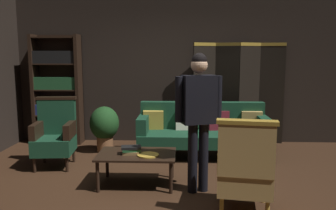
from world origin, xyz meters
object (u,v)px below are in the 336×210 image
at_px(bookshelf, 57,86).
at_px(book_green_cloth, 131,150).
at_px(armchair_wing_left, 55,134).
at_px(velvet_couch, 202,129).
at_px(brass_tray, 148,155).
at_px(folding_screen, 238,92).
at_px(coffee_table, 137,157).
at_px(potted_plant, 104,126).
at_px(armchair_gilt_accent, 245,168).
at_px(standing_figure, 199,110).
at_px(book_black_cloth, 131,147).
at_px(book_tan_leather, 131,152).

relative_size(bookshelf, book_green_cloth, 9.01).
xyz_separation_m(bookshelf, armchair_wing_left, (0.44, -1.37, -0.60)).
height_order(velvet_couch, brass_tray, velvet_couch).
bearing_deg(brass_tray, bookshelf, 131.46).
bearing_deg(brass_tray, folding_screen, 57.09).
xyz_separation_m(velvet_couch, armchair_wing_left, (-2.26, -0.64, 0.03)).
height_order(coffee_table, potted_plant, potted_plant).
xyz_separation_m(armchair_gilt_accent, standing_figure, (-0.47, 0.55, 0.54)).
bearing_deg(potted_plant, coffee_table, -63.24).
relative_size(velvet_couch, brass_tray, 7.77).
bearing_deg(book_black_cloth, armchair_wing_left, 149.76).
height_order(standing_figure, book_green_cloth, standing_figure).
bearing_deg(bookshelf, standing_figure, -41.71).
xyz_separation_m(coffee_table, standing_figure, (0.78, -0.18, 0.65)).
relative_size(potted_plant, book_green_cloth, 3.50).
xyz_separation_m(standing_figure, potted_plant, (-1.54, 1.69, -0.57)).
relative_size(armchair_wing_left, standing_figure, 0.61).
bearing_deg(coffee_table, standing_figure, -13.25).
bearing_deg(potted_plant, armchair_gilt_accent, -48.18).
distance_m(potted_plant, brass_tray, 1.85).
height_order(standing_figure, potted_plant, standing_figure).
height_order(folding_screen, velvet_couch, folding_screen).
height_order(coffee_table, standing_figure, standing_figure).
height_order(velvet_couch, armchair_wing_left, armchair_wing_left).
relative_size(folding_screen, standing_figure, 1.12).
distance_m(velvet_couch, book_tan_leather, 1.70).
relative_size(book_black_cloth, brass_tray, 0.92).
bearing_deg(brass_tray, armchair_wing_left, 151.43).
relative_size(standing_figure, potted_plant, 2.14).
relative_size(armchair_wing_left, potted_plant, 1.31).
distance_m(potted_plant, book_tan_leather, 1.68).
bearing_deg(armchair_wing_left, book_black_cloth, -30.24).
height_order(armchair_gilt_accent, armchair_wing_left, same).
distance_m(armchair_wing_left, book_green_cloth, 1.47).
bearing_deg(brass_tray, velvet_couch, 62.03).
distance_m(bookshelf, book_green_cloth, 2.78).
bearing_deg(book_green_cloth, folding_screen, 52.39).
relative_size(book_tan_leather, book_black_cloth, 0.82).
bearing_deg(folding_screen, book_black_cloth, -127.61).
relative_size(velvet_couch, coffee_table, 2.12).
xyz_separation_m(book_tan_leather, book_green_cloth, (0.00, 0.00, 0.03)).
bearing_deg(standing_figure, folding_screen, 70.26).
distance_m(velvet_couch, brass_tray, 1.64).
height_order(standing_figure, brass_tray, standing_figure).
bearing_deg(book_black_cloth, book_tan_leather, 0.00).
height_order(book_tan_leather, brass_tray, book_tan_leather).
bearing_deg(coffee_table, armchair_gilt_accent, -30.54).
bearing_deg(velvet_couch, standing_figure, -95.39).
bearing_deg(folding_screen, coffee_table, -126.72).
bearing_deg(book_black_cloth, coffee_table, 15.50).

